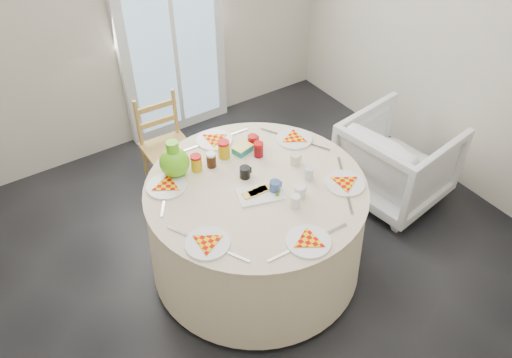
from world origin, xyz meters
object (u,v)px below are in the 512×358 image
table (256,227)px  green_pitcher (174,159)px  armchair (398,157)px  wooden_chair (167,142)px

table → green_pitcher: green_pitcher is taller
green_pitcher → table: bearing=-68.1°
green_pitcher → armchair: bearing=-34.5°
wooden_chair → green_pitcher: green_pitcher is taller
wooden_chair → green_pitcher: bearing=-107.3°
armchair → green_pitcher: 1.82m
table → green_pitcher: size_ratio=5.81×
table → armchair: 1.35m
table → armchair: bearing=0.1°
table → wooden_chair: (-0.12, 1.09, 0.09)m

